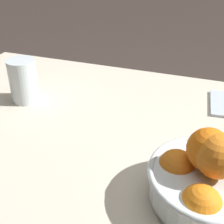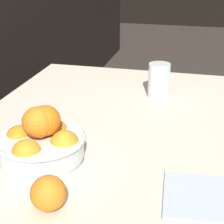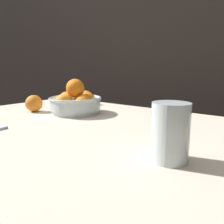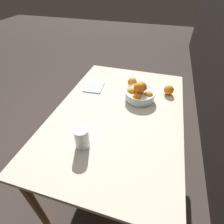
% 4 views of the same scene
% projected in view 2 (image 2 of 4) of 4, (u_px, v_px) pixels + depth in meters
% --- Properties ---
extents(dining_table, '(1.38, 0.92, 0.75)m').
position_uv_depth(dining_table, '(105.00, 155.00, 1.20)').
color(dining_table, beige).
rests_on(dining_table, ground_plane).
extents(fruit_bowl, '(0.24, 0.24, 0.16)m').
position_uv_depth(fruit_bowl, '(41.00, 142.00, 0.99)').
color(fruit_bowl, silver).
rests_on(fruit_bowl, dining_table).
extents(juice_glass, '(0.08, 0.08, 0.13)m').
position_uv_depth(juice_glass, '(159.00, 81.00, 1.44)').
color(juice_glass, '#F4A314').
rests_on(juice_glass, dining_table).
extents(orange_loose_near_bowl, '(0.08, 0.08, 0.08)m').
position_uv_depth(orange_loose_near_bowl, '(48.00, 193.00, 0.81)').
color(orange_loose_near_bowl, orange).
rests_on(orange_loose_near_bowl, dining_table).
extents(napkin, '(0.19, 0.17, 0.01)m').
position_uv_depth(napkin, '(197.00, 197.00, 0.86)').
color(napkin, silver).
rests_on(napkin, dining_table).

